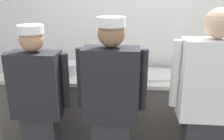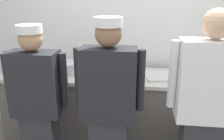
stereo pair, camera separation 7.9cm
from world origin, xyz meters
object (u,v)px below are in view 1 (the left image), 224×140
(ramekin_green_sauce, at_px, (214,70))
(deli_cup, at_px, (106,68))
(ramekin_orange_sauce, at_px, (206,81))
(mixing_bowl_steel, at_px, (66,68))
(squeeze_bottle_secondary, at_px, (222,75))
(sheet_tray, at_px, (166,75))
(squeeze_bottle_primary, at_px, (141,72))
(chef_near_left, at_px, (39,106))
(plate_stack_rear, at_px, (216,74))
(ramekin_yellow_sauce, at_px, (31,66))
(chef_far_right, at_px, (207,109))
(chef_center, at_px, (111,108))
(plate_stack_front, at_px, (125,69))

(ramekin_green_sauce, relative_size, deli_cup, 0.90)
(ramekin_orange_sauce, bearing_deg, mixing_bowl_steel, 173.16)
(squeeze_bottle_secondary, relative_size, ramekin_green_sauce, 2.24)
(sheet_tray, distance_m, ramekin_orange_sauce, 0.44)
(squeeze_bottle_secondary, bearing_deg, squeeze_bottle_primary, 177.39)
(chef_near_left, distance_m, plate_stack_rear, 1.91)
(chef_near_left, relative_size, ramekin_yellow_sauce, 17.75)
(squeeze_bottle_primary, bearing_deg, ramekin_yellow_sauce, 167.18)
(chef_far_right, xyz_separation_m, ramekin_orange_sauce, (0.16, 0.59, 0.03))
(squeeze_bottle_secondary, bearing_deg, ramekin_orange_sauce, 170.29)
(ramekin_yellow_sauce, relative_size, ramekin_orange_sauce, 0.89)
(mixing_bowl_steel, bearing_deg, sheet_tray, -1.12)
(chef_center, relative_size, plate_stack_front, 7.52)
(mixing_bowl_steel, height_order, deli_cup, mixing_bowl_steel)
(mixing_bowl_steel, height_order, ramekin_yellow_sauce, mixing_bowl_steel)
(plate_stack_rear, bearing_deg, ramekin_yellow_sauce, 175.20)
(ramekin_yellow_sauce, distance_m, deli_cup, 0.99)
(chef_near_left, bearing_deg, ramekin_orange_sauce, 17.66)
(plate_stack_rear, bearing_deg, sheet_tray, 177.49)
(squeeze_bottle_primary, bearing_deg, plate_stack_front, 125.49)
(plate_stack_front, xyz_separation_m, squeeze_bottle_primary, (0.18, -0.26, 0.05))
(chef_center, xyz_separation_m, ramekin_yellow_sauce, (-1.12, 0.92, 0.07))
(chef_center, xyz_separation_m, chef_far_right, (0.81, -0.00, 0.03))
(plate_stack_rear, height_order, sheet_tray, plate_stack_rear)
(plate_stack_front, bearing_deg, chef_far_right, -49.83)
(chef_center, distance_m, squeeze_bottle_secondary, 1.25)
(plate_stack_front, height_order, squeeze_bottle_primary, squeeze_bottle_primary)
(ramekin_orange_sauce, bearing_deg, chef_center, -148.71)
(sheet_tray, height_order, ramekin_yellow_sauce, ramekin_yellow_sauce)
(mixing_bowl_steel, bearing_deg, plate_stack_front, 6.76)
(squeeze_bottle_primary, distance_m, ramekin_green_sauce, 0.95)
(plate_stack_rear, relative_size, squeeze_bottle_primary, 1.18)
(plate_stack_front, distance_m, deli_cup, 0.22)
(ramekin_orange_sauce, xyz_separation_m, deli_cup, (-1.11, 0.26, 0.03))
(sheet_tray, height_order, ramekin_green_sauce, ramekin_green_sauce)
(chef_far_right, relative_size, squeeze_bottle_primary, 8.93)
(plate_stack_rear, height_order, ramekin_green_sauce, plate_stack_rear)
(ramekin_green_sauce, bearing_deg, ramekin_yellow_sauce, -179.31)
(mixing_bowl_steel, height_order, squeeze_bottle_primary, squeeze_bottle_primary)
(plate_stack_rear, bearing_deg, plate_stack_front, 172.76)
(chef_near_left, relative_size, chef_center, 0.95)
(plate_stack_front, height_order, mixing_bowl_steel, mixing_bowl_steel)
(chef_center, distance_m, ramekin_yellow_sauce, 1.45)
(plate_stack_rear, bearing_deg, deli_cup, 174.56)
(chef_far_right, bearing_deg, ramekin_green_sauce, 69.97)
(chef_near_left, bearing_deg, sheet_tray, 29.08)
(chef_center, bearing_deg, chef_far_right, -0.12)
(chef_center, distance_m, sheet_tray, 0.94)
(deli_cup, bearing_deg, ramekin_yellow_sauce, 176.01)
(ramekin_green_sauce, bearing_deg, mixing_bowl_steel, -174.59)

